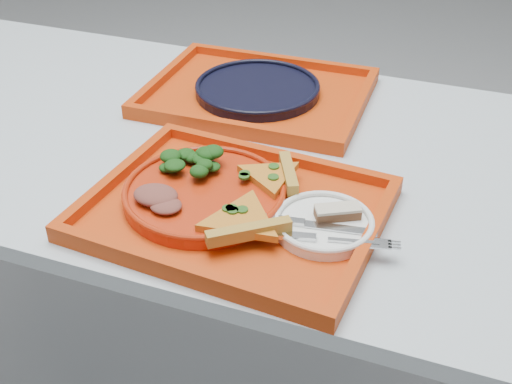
{
  "coord_description": "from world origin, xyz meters",
  "views": [
    {
      "loc": [
        0.53,
        -0.96,
        1.36
      ],
      "look_at": [
        0.23,
        -0.18,
        0.78
      ],
      "focal_mm": 45.0,
      "sensor_mm": 36.0,
      "label": 1
    }
  ],
  "objects_px": {
    "tray_main": "(234,213)",
    "dessert_bar": "(338,212)",
    "dinner_plate": "(205,195)",
    "tray_far": "(258,96)",
    "navy_plate": "(258,90)"
  },
  "relations": [
    {
      "from": "dinner_plate",
      "to": "dessert_bar",
      "type": "bearing_deg",
      "value": 2.46
    },
    {
      "from": "tray_main",
      "to": "dessert_bar",
      "type": "bearing_deg",
      "value": 10.94
    },
    {
      "from": "dinner_plate",
      "to": "navy_plate",
      "type": "distance_m",
      "value": 0.4
    },
    {
      "from": "dinner_plate",
      "to": "tray_far",
      "type": "bearing_deg",
      "value": 97.85
    },
    {
      "from": "dinner_plate",
      "to": "dessert_bar",
      "type": "relative_size",
      "value": 3.58
    },
    {
      "from": "tray_main",
      "to": "dessert_bar",
      "type": "xyz_separation_m",
      "value": [
        0.16,
        0.02,
        0.03
      ]
    },
    {
      "from": "navy_plate",
      "to": "dessert_bar",
      "type": "xyz_separation_m",
      "value": [
        0.27,
        -0.38,
        0.02
      ]
    },
    {
      "from": "tray_main",
      "to": "navy_plate",
      "type": "distance_m",
      "value": 0.42
    },
    {
      "from": "navy_plate",
      "to": "dessert_bar",
      "type": "height_order",
      "value": "dessert_bar"
    },
    {
      "from": "tray_far",
      "to": "dinner_plate",
      "type": "relative_size",
      "value": 1.73
    },
    {
      "from": "tray_far",
      "to": "dessert_bar",
      "type": "height_order",
      "value": "dessert_bar"
    },
    {
      "from": "tray_main",
      "to": "tray_far",
      "type": "height_order",
      "value": "same"
    },
    {
      "from": "tray_far",
      "to": "dessert_bar",
      "type": "xyz_separation_m",
      "value": [
        0.27,
        -0.38,
        0.03
      ]
    },
    {
      "from": "tray_main",
      "to": "dinner_plate",
      "type": "distance_m",
      "value": 0.06
    },
    {
      "from": "dinner_plate",
      "to": "tray_main",
      "type": "bearing_deg",
      "value": -10.3
    }
  ]
}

